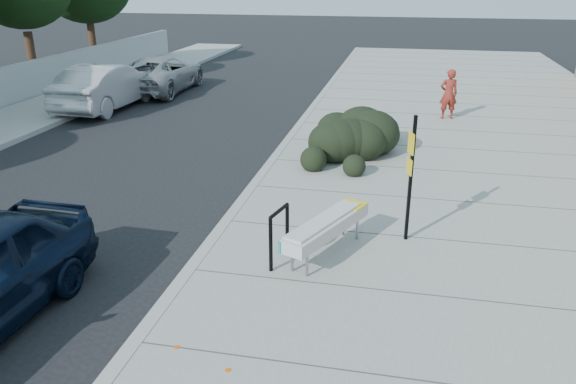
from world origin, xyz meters
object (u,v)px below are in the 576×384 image
object	(u,v)px
bench	(327,227)
wagon_silver	(107,86)
pedestrian	(449,94)
sign_post	(410,171)
bike_rack	(279,231)
suv_silver	(160,74)

from	to	relation	value
bench	wagon_silver	bearing A→B (deg)	157.11
wagon_silver	pedestrian	world-z (taller)	pedestrian
bench	sign_post	size ratio (longest dim) A/B	0.93
bike_rack	sign_post	bearing A→B (deg)	47.02
wagon_silver	suv_silver	size ratio (longest dim) A/B	0.95
sign_post	suv_silver	xyz separation A→B (m)	(-10.40, 12.69, -0.75)
sign_post	bike_rack	bearing A→B (deg)	-165.87
bike_rack	wagon_silver	world-z (taller)	wagon_silver
bike_rack	pedestrian	size ratio (longest dim) A/B	0.60
bench	sign_post	world-z (taller)	sign_post
sign_post	pedestrian	world-z (taller)	sign_post
bike_rack	suv_silver	distance (m)	16.33
pedestrian	wagon_silver	bearing A→B (deg)	-10.73
bike_rack	sign_post	xyz separation A→B (m)	(2.07, 1.36, 0.74)
bike_rack	suv_silver	world-z (taller)	suv_silver
suv_silver	pedestrian	world-z (taller)	pedestrian
pedestrian	sign_post	bearing A→B (deg)	70.20
bench	pedestrian	distance (m)	10.85
bench	pedestrian	world-z (taller)	pedestrian
sign_post	wagon_silver	distance (m)	14.38
bike_rack	suv_silver	size ratio (longest dim) A/B	0.19
wagon_silver	pedestrian	distance (m)	12.21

